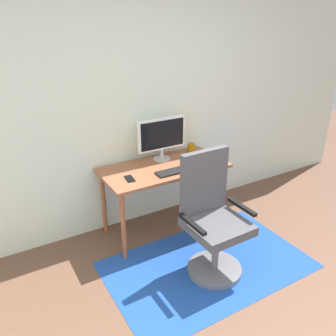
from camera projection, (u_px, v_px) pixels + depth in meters
name	position (u px, v px, depth m)	size (l,w,h in m)	color
wall_back	(146.00, 101.00, 3.52)	(6.00, 0.10, 2.60)	silver
area_rug	(208.00, 265.00, 3.18)	(1.82, 1.12, 0.01)	#1D4599
desk	(164.00, 174.00, 3.49)	(1.26, 0.62, 0.72)	#955739
monitor	(162.00, 136.00, 3.51)	(0.53, 0.18, 0.44)	#B2B2B7
keyboard	(177.00, 171.00, 3.34)	(0.43, 0.13, 0.02)	black
computer_mouse	(202.00, 162.00, 3.51)	(0.06, 0.10, 0.03)	white
coffee_cup	(191.00, 148.00, 3.76)	(0.08, 0.08, 0.11)	#8D5B07
cell_phone	(130.00, 179.00, 3.18)	(0.07, 0.14, 0.01)	black
office_chair	(212.00, 223.00, 2.97)	(0.56, 0.49, 1.09)	slate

